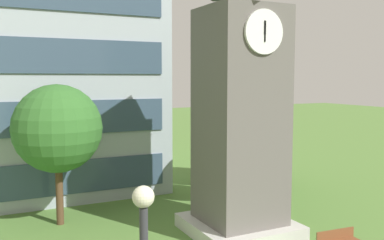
{
  "coord_description": "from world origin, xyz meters",
  "views": [
    {
      "loc": [
        -6.27,
        -10.72,
        6.85
      ],
      "look_at": [
        1.82,
        5.75,
        5.05
      ],
      "focal_mm": 39.68,
      "sensor_mm": 36.0,
      "label": 1
    }
  ],
  "objects": [
    {
      "name": "clock_tower",
      "position": [
        3.64,
        4.75,
        5.29
      ],
      "size": [
        4.31,
        4.31,
        11.74
      ],
      "color": "#605B56",
      "rests_on": "ground"
    },
    {
      "name": "office_building",
      "position": [
        -4.98,
        19.79,
        8.0
      ],
      "size": [
        17.22,
        15.6,
        16.0
      ],
      "color": "#9EA8B2",
      "rests_on": "ground"
    },
    {
      "name": "tree_near_tower",
      "position": [
        8.54,
        11.54,
        4.22
      ],
      "size": [
        4.76,
        4.76,
        6.61
      ],
      "color": "#513823",
      "rests_on": "ground"
    },
    {
      "name": "tree_by_building",
      "position": [
        6.23,
        7.87,
        4.14
      ],
      "size": [
        3.18,
        3.18,
        5.77
      ],
      "color": "#513823",
      "rests_on": "ground"
    },
    {
      "name": "tree_streetside",
      "position": [
        -3.29,
        9.47,
        4.54
      ],
      "size": [
        4.1,
        4.1,
        6.6
      ],
      "color": "#513823",
      "rests_on": "ground"
    }
  ]
}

